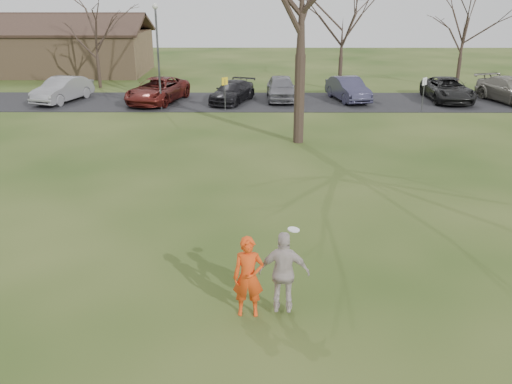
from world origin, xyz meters
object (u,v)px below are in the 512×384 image
at_px(car_5, 348,89).
at_px(car_6, 448,89).
at_px(building, 31,51).
at_px(lamp_post, 157,44).
at_px(car_7, 512,90).
at_px(car_2, 158,90).
at_px(car_4, 281,88).
at_px(player_defender, 248,277).
at_px(car_1, 62,90).
at_px(car_3, 233,92).
at_px(catching_play, 284,272).

bearing_deg(car_5, car_6, -13.32).
xyz_separation_m(building, lamp_post, (14.00, -15.50, 2.04)).
bearing_deg(car_5, lamp_post, -179.75).
bearing_deg(car_7, building, 143.68).
distance_m(car_2, car_4, 8.18).
distance_m(car_7, building, 38.90).
relative_size(player_defender, car_4, 0.41).
distance_m(car_7, lamp_post, 22.90).
xyz_separation_m(car_1, car_3, (11.21, -0.07, -0.13)).
distance_m(car_3, car_6, 14.28).
relative_size(car_4, car_6, 0.87).
xyz_separation_m(car_3, car_6, (14.27, 0.58, 0.08)).
relative_size(player_defender, car_6, 0.36).
distance_m(car_1, lamp_post, 7.92).
relative_size(car_1, lamp_post, 0.77).
relative_size(player_defender, catching_play, 0.98).
bearing_deg(car_2, car_6, 16.65).
height_order(car_6, lamp_post, lamp_post).
bearing_deg(car_2, catching_play, -59.12).
bearing_deg(car_7, lamp_post, 169.33).
bearing_deg(car_6, car_3, -176.64).
relative_size(car_5, building, 0.23).
bearing_deg(lamp_post, car_6, 8.75).
distance_m(player_defender, car_1, 28.00).
xyz_separation_m(car_3, car_7, (18.25, 0.01, 0.12)).
height_order(car_4, catching_play, catching_play).
height_order(car_1, building, building).
xyz_separation_m(car_4, lamp_post, (-7.55, -3.04, 3.13)).
xyz_separation_m(car_7, building, (-36.57, 13.21, 1.09)).
relative_size(car_1, car_5, 1.04).
relative_size(player_defender, lamp_post, 0.31).
relative_size(car_2, car_4, 1.21).
relative_size(car_3, catching_play, 2.34).
bearing_deg(car_4, car_3, -167.76).
height_order(car_1, lamp_post, lamp_post).
height_order(car_1, car_5, car_1).
bearing_deg(car_7, car_3, 163.57).
bearing_deg(building, car_3, -35.81).
bearing_deg(player_defender, car_6, 64.36).
relative_size(car_6, car_7, 0.98).
height_order(car_7, lamp_post, lamp_post).
height_order(player_defender, car_3, player_defender).
height_order(player_defender, car_1, player_defender).
xyz_separation_m(player_defender, car_1, (-12.74, 24.93, -0.13)).
bearing_deg(car_3, car_1, -161.62).
xyz_separation_m(car_3, lamp_post, (-4.32, -2.28, 3.26)).
bearing_deg(catching_play, car_4, 88.02).
height_order(player_defender, car_7, player_defender).
height_order(car_1, car_4, car_4).
bearing_deg(building, car_5, -25.92).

